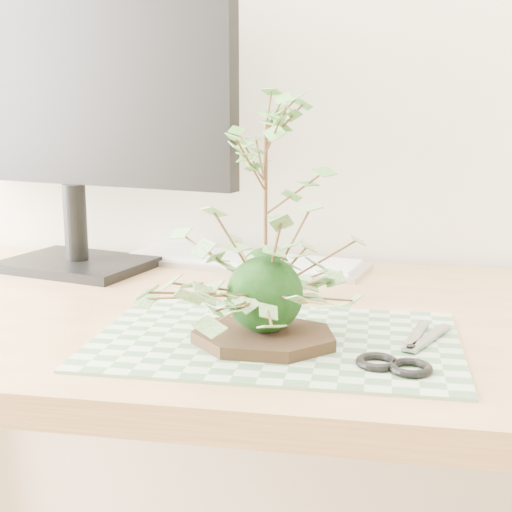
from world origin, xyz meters
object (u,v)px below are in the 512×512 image
(desk, at_px, (243,366))
(monitor, at_px, (71,89))
(ivy_kokedama, at_px, (265,259))
(keyboard, at_px, (244,261))
(maple_kokedama, at_px, (266,145))

(desk, height_order, monitor, monitor)
(ivy_kokedama, height_order, monitor, monitor)
(monitor, bearing_deg, ivy_kokedama, -27.78)
(keyboard, bearing_deg, desk, -67.48)
(keyboard, relative_size, monitor, 0.77)
(desk, relative_size, keyboard, 3.37)
(ivy_kokedama, xyz_separation_m, keyboard, (-0.11, 0.44, -0.10))
(ivy_kokedama, relative_size, keyboard, 0.64)
(ivy_kokedama, bearing_deg, monitor, 137.95)
(ivy_kokedama, xyz_separation_m, maple_kokedama, (-0.04, 0.22, 0.12))
(desk, xyz_separation_m, keyboard, (-0.05, 0.28, 0.10))
(desk, distance_m, monitor, 0.58)
(desk, height_order, maple_kokedama, maple_kokedama)
(desk, relative_size, ivy_kokedama, 5.28)
(ivy_kokedama, bearing_deg, keyboard, 104.63)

